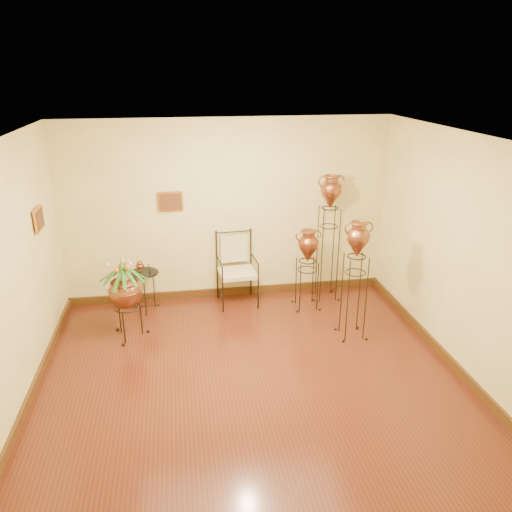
{
  "coord_description": "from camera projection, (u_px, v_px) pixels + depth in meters",
  "views": [
    {
      "loc": [
        -0.74,
        -4.85,
        3.47
      ],
      "look_at": [
        0.25,
        1.3,
        1.1
      ],
      "focal_mm": 35.0,
      "sensor_mm": 36.0,
      "label": 1
    }
  ],
  "objects": [
    {
      "name": "amphora_tall",
      "position": [
        328.0,
        237.0,
        7.67
      ],
      "size": [
        0.5,
        0.5,
        2.0
      ],
      "rotation": [
        0.0,
        0.0,
        -0.34
      ],
      "color": "#2C2216",
      "rests_on": "ground"
    },
    {
      "name": "room_shell",
      "position": [
        252.0,
        244.0,
        5.21
      ],
      "size": [
        5.02,
        5.02,
        2.81
      ],
      "color": "#F6EE9E",
      "rests_on": "ground"
    },
    {
      "name": "amphora_mid",
      "position": [
        355.0,
        280.0,
        6.59
      ],
      "size": [
        0.43,
        0.43,
        1.65
      ],
      "rotation": [
        0.0,
        0.0,
        0.19
      ],
      "color": "#2C2216",
      "rests_on": "ground"
    },
    {
      "name": "planter_urn",
      "position": [
        125.0,
        289.0,
        6.61
      ],
      "size": [
        0.76,
        0.76,
        1.28
      ],
      "rotation": [
        0.0,
        0.0,
        -0.12
      ],
      "color": "#2C2216",
      "rests_on": "ground"
    },
    {
      "name": "amphora_short",
      "position": [
        307.0,
        269.0,
        7.49
      ],
      "size": [
        0.4,
        0.4,
        1.26
      ],
      "rotation": [
        0.0,
        0.0,
        -0.04
      ],
      "color": "#2C2216",
      "rests_on": "ground"
    },
    {
      "name": "ground",
      "position": [
        253.0,
        384.0,
        5.82
      ],
      "size": [
        5.0,
        5.0,
        0.0
      ],
      "primitive_type": "plane",
      "color": "#571C14",
      "rests_on": "ground"
    },
    {
      "name": "side_table",
      "position": [
        145.0,
        290.0,
        7.5
      ],
      "size": [
        0.47,
        0.47,
        0.78
      ],
      "rotation": [
        0.0,
        0.0,
        -0.11
      ],
      "color": "#2C2216",
      "rests_on": "ground"
    },
    {
      "name": "armchair",
      "position": [
        237.0,
        270.0,
        7.62
      ],
      "size": [
        0.67,
        0.63,
        1.11
      ],
      "rotation": [
        0.0,
        0.0,
        0.07
      ],
      "color": "#2C2216",
      "rests_on": "ground"
    }
  ]
}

